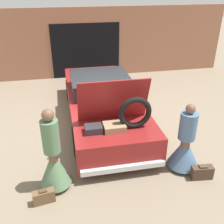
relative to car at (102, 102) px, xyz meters
The scene contains 7 objects.
ground_plane 0.59m from the car, 112.16° to the right, with size 40.00×40.00×0.00m, color #7F705B.
garage_wall_back 4.12m from the car, 90.03° to the left, with size 12.00×0.14×2.80m.
car is the anchor object (origin of this frame).
person_left 2.92m from the car, 118.54° to the right, with size 0.63×0.63×1.75m.
person_right 2.87m from the car, 61.07° to the right, with size 0.69×0.69×1.56m.
suitcase_beside_left_person 3.41m from the car, 118.71° to the right, with size 0.43×0.22×0.29m.
suitcase_beside_right_person 3.39m from the car, 61.06° to the right, with size 0.46×0.22×0.32m.
Camera 1 is at (-1.09, -6.79, 3.81)m, focal length 42.00 mm.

